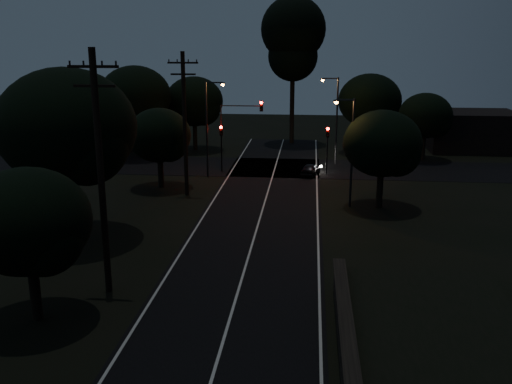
{
  "coord_description": "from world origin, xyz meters",
  "views": [
    {
      "loc": [
        3.19,
        -8.65,
        11.3
      ],
      "look_at": [
        0.0,
        24.0,
        2.5
      ],
      "focal_mm": 40.0,
      "sensor_mm": 36.0,
      "label": 1
    }
  ],
  "objects_px": {
    "signal_left": "(221,140)",
    "streetlight_a": "(209,122)",
    "tall_pine": "(293,38)",
    "car": "(310,169)",
    "streetlight_b": "(335,115)",
    "signal_right": "(327,142)",
    "streetlight_c": "(350,145)",
    "utility_pole_far": "(185,122)",
    "signal_mast": "(240,123)",
    "utility_pole_mid": "(100,170)"
  },
  "relations": [
    {
      "from": "signal_right",
      "to": "signal_left",
      "type": "bearing_deg",
      "value": 180.0
    },
    {
      "from": "car",
      "to": "streetlight_a",
      "type": "bearing_deg",
      "value": 22.59
    },
    {
      "from": "signal_left",
      "to": "streetlight_a",
      "type": "relative_size",
      "value": 0.51
    },
    {
      "from": "utility_pole_far",
      "to": "signal_right",
      "type": "bearing_deg",
      "value": 37.0
    },
    {
      "from": "signal_right",
      "to": "streetlight_a",
      "type": "bearing_deg",
      "value": -168.66
    },
    {
      "from": "utility_pole_far",
      "to": "tall_pine",
      "type": "distance_m",
      "value": 24.77
    },
    {
      "from": "signal_mast",
      "to": "signal_right",
      "type": "bearing_deg",
      "value": -0.03
    },
    {
      "from": "utility_pole_far",
      "to": "signal_left",
      "type": "xyz_separation_m",
      "value": [
        1.4,
        7.99,
        -2.65
      ]
    },
    {
      "from": "tall_pine",
      "to": "car",
      "type": "xyz_separation_m",
      "value": [
        2.2,
        -15.7,
        -10.93
      ]
    },
    {
      "from": "signal_mast",
      "to": "streetlight_a",
      "type": "distance_m",
      "value": 3.13
    },
    {
      "from": "streetlight_b",
      "to": "signal_right",
      "type": "bearing_deg",
      "value": -100.0
    },
    {
      "from": "utility_pole_mid",
      "to": "signal_right",
      "type": "distance_m",
      "value": 27.3
    },
    {
      "from": "utility_pole_mid",
      "to": "streetlight_c",
      "type": "xyz_separation_m",
      "value": [
        11.83,
        15.0,
        -1.39
      ]
    },
    {
      "from": "signal_mast",
      "to": "streetlight_a",
      "type": "bearing_deg",
      "value": -140.23
    },
    {
      "from": "utility_pole_far",
      "to": "tall_pine",
      "type": "relative_size",
      "value": 0.66
    },
    {
      "from": "streetlight_b",
      "to": "tall_pine",
      "type": "bearing_deg",
      "value": 111.38
    },
    {
      "from": "tall_pine",
      "to": "streetlight_c",
      "type": "distance_m",
      "value": 26.43
    },
    {
      "from": "signal_mast",
      "to": "streetlight_a",
      "type": "xyz_separation_m",
      "value": [
        -2.39,
        -1.99,
        0.3
      ]
    },
    {
      "from": "utility_pole_far",
      "to": "streetlight_c",
      "type": "distance_m",
      "value": 12.05
    },
    {
      "from": "signal_left",
      "to": "signal_mast",
      "type": "relative_size",
      "value": 0.66
    },
    {
      "from": "signal_left",
      "to": "signal_right",
      "type": "relative_size",
      "value": 1.0
    },
    {
      "from": "streetlight_b",
      "to": "streetlight_c",
      "type": "height_order",
      "value": "streetlight_b"
    },
    {
      "from": "signal_left",
      "to": "streetlight_a",
      "type": "bearing_deg",
      "value": -109.59
    },
    {
      "from": "streetlight_a",
      "to": "car",
      "type": "bearing_deg",
      "value": 8.66
    },
    {
      "from": "streetlight_b",
      "to": "utility_pole_mid",
      "type": "bearing_deg",
      "value": -111.3
    },
    {
      "from": "utility_pole_far",
      "to": "streetlight_c",
      "type": "bearing_deg",
      "value": -9.6
    },
    {
      "from": "streetlight_c",
      "to": "car",
      "type": "bearing_deg",
      "value": 105.79
    },
    {
      "from": "streetlight_a",
      "to": "utility_pole_far",
      "type": "bearing_deg",
      "value": -96.59
    },
    {
      "from": "signal_mast",
      "to": "streetlight_b",
      "type": "relative_size",
      "value": 0.78
    },
    {
      "from": "signal_left",
      "to": "car",
      "type": "height_order",
      "value": "signal_left"
    },
    {
      "from": "signal_left",
      "to": "utility_pole_far",
      "type": "bearing_deg",
      "value": -99.94
    },
    {
      "from": "signal_left",
      "to": "streetlight_a",
      "type": "xyz_separation_m",
      "value": [
        -0.71,
        -1.99,
        1.8
      ]
    },
    {
      "from": "utility_pole_far",
      "to": "signal_mast",
      "type": "relative_size",
      "value": 1.68
    },
    {
      "from": "signal_right",
      "to": "utility_pole_mid",
      "type": "bearing_deg",
      "value": -112.99
    },
    {
      "from": "signal_left",
      "to": "streetlight_b",
      "type": "distance_m",
      "value": 10.84
    },
    {
      "from": "utility_pole_far",
      "to": "tall_pine",
      "type": "height_order",
      "value": "tall_pine"
    },
    {
      "from": "signal_mast",
      "to": "signal_left",
      "type": "bearing_deg",
      "value": -179.87
    },
    {
      "from": "signal_mast",
      "to": "streetlight_b",
      "type": "height_order",
      "value": "streetlight_b"
    },
    {
      "from": "signal_right",
      "to": "streetlight_a",
      "type": "relative_size",
      "value": 0.51
    },
    {
      "from": "signal_left",
      "to": "signal_mast",
      "type": "distance_m",
      "value": 2.26
    },
    {
      "from": "utility_pole_mid",
      "to": "signal_right",
      "type": "xyz_separation_m",
      "value": [
        10.6,
        24.99,
        -2.9
      ]
    },
    {
      "from": "streetlight_a",
      "to": "car",
      "type": "distance_m",
      "value": 9.54
    },
    {
      "from": "streetlight_b",
      "to": "streetlight_a",
      "type": "bearing_deg",
      "value": -150.52
    },
    {
      "from": "utility_pole_far",
      "to": "signal_right",
      "type": "xyz_separation_m",
      "value": [
        10.6,
        7.99,
        -2.65
      ]
    },
    {
      "from": "streetlight_c",
      "to": "utility_pole_far",
      "type": "bearing_deg",
      "value": 170.4
    },
    {
      "from": "streetlight_b",
      "to": "streetlight_c",
      "type": "distance_m",
      "value": 14.01
    },
    {
      "from": "streetlight_c",
      "to": "car",
      "type": "relative_size",
      "value": 2.5
    },
    {
      "from": "signal_left",
      "to": "streetlight_b",
      "type": "relative_size",
      "value": 0.51
    },
    {
      "from": "car",
      "to": "tall_pine",
      "type": "bearing_deg",
      "value": -68.09
    },
    {
      "from": "streetlight_a",
      "to": "streetlight_b",
      "type": "height_order",
      "value": "same"
    }
  ]
}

